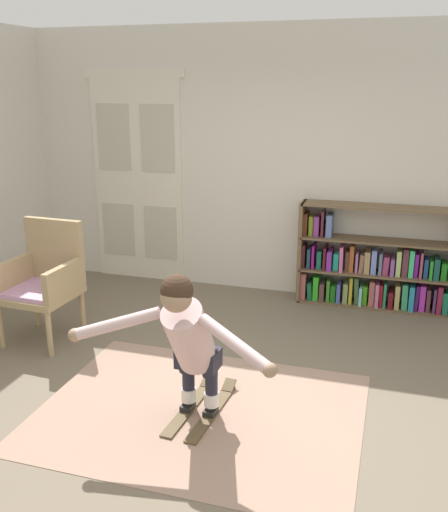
% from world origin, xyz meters
% --- Properties ---
extents(ground_plane, '(7.20, 7.20, 0.00)m').
position_xyz_m(ground_plane, '(0.00, 0.00, 0.00)').
color(ground_plane, '#6F6251').
extents(back_wall, '(6.00, 0.10, 2.90)m').
position_xyz_m(back_wall, '(0.00, 2.60, 1.45)').
color(back_wall, beige).
rests_on(back_wall, ground).
extents(double_door, '(1.22, 0.05, 2.45)m').
position_xyz_m(double_door, '(-1.74, 2.54, 1.23)').
color(double_door, beige).
rests_on(double_door, ground).
extents(rug, '(2.32, 1.77, 0.01)m').
position_xyz_m(rug, '(-0.06, -0.09, 0.00)').
color(rug, '#A1806C').
rests_on(rug, ground).
extents(bookshelf, '(1.68, 0.30, 1.10)m').
position_xyz_m(bookshelf, '(1.03, 2.39, 0.43)').
color(bookshelf, brown).
rests_on(bookshelf, ground).
extents(wicker_chair, '(0.63, 0.63, 1.10)m').
position_xyz_m(wicker_chair, '(-1.85, 0.71, 0.58)').
color(wicker_chair, tan).
rests_on(wicker_chair, ground).
extents(skis_pair, '(0.33, 0.83, 0.07)m').
position_xyz_m(skis_pair, '(-0.06, -0.06, 0.02)').
color(skis_pair, brown).
rests_on(skis_pair, rug).
extents(person_skier, '(1.42, 0.71, 1.10)m').
position_xyz_m(person_skier, '(-0.07, -0.28, 0.69)').
color(person_skier, white).
rests_on(person_skier, skis_pair).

